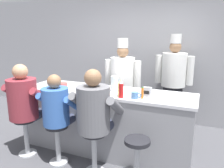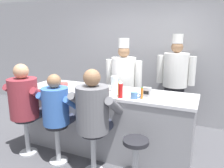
# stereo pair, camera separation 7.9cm
# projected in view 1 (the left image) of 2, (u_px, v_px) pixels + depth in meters

# --- Properties ---
(ground_plane) EXTENTS (20.00, 20.00, 0.00)m
(ground_plane) POSITION_uv_depth(u_px,v_px,m) (97.00, 161.00, 3.27)
(ground_plane) COLOR #4C4C51
(wall_back) EXTENTS (10.00, 0.06, 2.70)m
(wall_back) POSITION_uv_depth(u_px,v_px,m) (137.00, 58.00, 4.80)
(wall_back) COLOR #99999E
(wall_back) RESTS_ON ground_plane
(diner_counter) EXTENTS (2.68, 0.73, 1.01)m
(diner_counter) POSITION_uv_depth(u_px,v_px,m) (106.00, 121.00, 3.49)
(diner_counter) COLOR gray
(diner_counter) RESTS_ON ground_plane
(ketchup_bottle_red) EXTENTS (0.06, 0.06, 0.25)m
(ketchup_bottle_red) POSITION_uv_depth(u_px,v_px,m) (121.00, 89.00, 2.97)
(ketchup_bottle_red) COLOR red
(ketchup_bottle_red) RESTS_ON diner_counter
(mustard_bottle_yellow) EXTENTS (0.06, 0.06, 0.23)m
(mustard_bottle_yellow) POSITION_uv_depth(u_px,v_px,m) (120.00, 89.00, 3.04)
(mustard_bottle_yellow) COLOR yellow
(mustard_bottle_yellow) RESTS_ON diner_counter
(hot_sauce_bottle_orange) EXTENTS (0.03, 0.03, 0.16)m
(hot_sauce_bottle_orange) POSITION_uv_depth(u_px,v_px,m) (142.00, 93.00, 2.94)
(hot_sauce_bottle_orange) COLOR orange
(hot_sauce_bottle_orange) RESTS_ON diner_counter
(water_pitcher_clear) EXTENTS (0.14, 0.12, 0.24)m
(water_pitcher_clear) POSITION_uv_depth(u_px,v_px,m) (115.00, 84.00, 3.29)
(water_pitcher_clear) COLOR silver
(water_pitcher_clear) RESTS_ON diner_counter
(breakfast_plate) EXTENTS (0.28, 0.28, 0.05)m
(breakfast_plate) POSITION_uv_depth(u_px,v_px,m) (97.00, 90.00, 3.37)
(breakfast_plate) COLOR white
(breakfast_plate) RESTS_ON diner_counter
(cereal_bowl) EXTENTS (0.16, 0.16, 0.05)m
(cereal_bowl) POSITION_uv_depth(u_px,v_px,m) (62.00, 85.00, 3.65)
(cereal_bowl) COLOR #B24C47
(cereal_bowl) RESTS_ON diner_counter
(coffee_mug_blue) EXTENTS (0.14, 0.09, 0.09)m
(coffee_mug_blue) POSITION_uv_depth(u_px,v_px,m) (135.00, 95.00, 2.95)
(coffee_mug_blue) COLOR #4C7AB2
(coffee_mug_blue) RESTS_ON diner_counter
(napkin_dispenser_chrome) EXTENTS (0.12, 0.07, 0.13)m
(napkin_dispenser_chrome) POSITION_uv_depth(u_px,v_px,m) (147.00, 92.00, 3.03)
(napkin_dispenser_chrome) COLOR silver
(napkin_dispenser_chrome) RESTS_ON diner_counter
(diner_seated_maroon) EXTENTS (0.65, 0.65, 1.44)m
(diner_seated_maroon) POSITION_uv_depth(u_px,v_px,m) (25.00, 101.00, 3.31)
(diner_seated_maroon) COLOR #B2B5BA
(diner_seated_maroon) RESTS_ON ground_plane
(diner_seated_blue) EXTENTS (0.57, 0.56, 1.33)m
(diner_seated_blue) POSITION_uv_depth(u_px,v_px,m) (57.00, 109.00, 3.10)
(diner_seated_blue) COLOR #B2B5BA
(diner_seated_blue) RESTS_ON ground_plane
(diner_seated_grey) EXTENTS (0.65, 0.65, 1.44)m
(diner_seated_grey) POSITION_uv_depth(u_px,v_px,m) (95.00, 111.00, 2.87)
(diner_seated_grey) COLOR #B2B5BA
(diner_seated_grey) RESTS_ON ground_plane
(empty_stool_round) EXTENTS (0.32, 0.32, 0.61)m
(empty_stool_round) POSITION_uv_depth(u_px,v_px,m) (137.00, 154.00, 2.71)
(empty_stool_round) COLOR #B2B5BA
(empty_stool_round) RESTS_ON ground_plane
(cook_in_whites_near) EXTENTS (0.70, 0.45, 1.79)m
(cook_in_whites_near) POSITION_uv_depth(u_px,v_px,m) (122.00, 82.00, 4.08)
(cook_in_whites_near) COLOR #232328
(cook_in_whites_near) RESTS_ON ground_plane
(cook_in_whites_far) EXTENTS (0.73, 0.47, 1.87)m
(cook_in_whites_far) POSITION_uv_depth(u_px,v_px,m) (173.00, 78.00, 4.28)
(cook_in_whites_far) COLOR #232328
(cook_in_whites_far) RESTS_ON ground_plane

